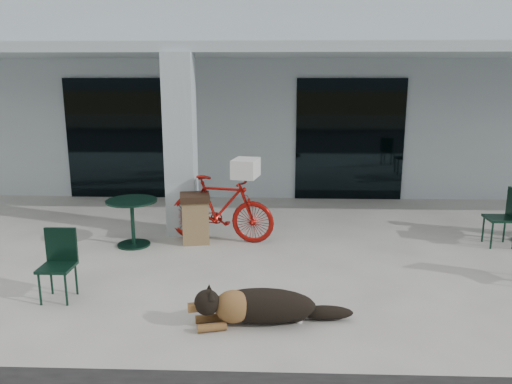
{
  "coord_description": "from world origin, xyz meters",
  "views": [
    {
      "loc": [
        0.11,
        -6.19,
        2.73
      ],
      "look_at": [
        -0.16,
        1.26,
        1.0
      ],
      "focal_mm": 35.0,
      "sensor_mm": 36.0,
      "label": 1
    }
  ],
  "objects_px": {
    "dog": "(263,304)",
    "cafe_chair_near": "(57,266)",
    "bicycle": "(220,209)",
    "trash_receptacle": "(195,218)",
    "cafe_chair_far_b": "(500,218)",
    "cafe_table_near": "(133,223)"
  },
  "relations": [
    {
      "from": "dog",
      "to": "cafe_chair_near",
      "type": "xyz_separation_m",
      "value": [
        -2.56,
        0.51,
        0.21
      ]
    },
    {
      "from": "bicycle",
      "to": "trash_receptacle",
      "type": "xyz_separation_m",
      "value": [
        -0.41,
        -0.1,
        -0.15
      ]
    },
    {
      "from": "bicycle",
      "to": "trash_receptacle",
      "type": "bearing_deg",
      "value": 115.49
    },
    {
      "from": "dog",
      "to": "cafe_chair_near",
      "type": "relative_size",
      "value": 1.55
    },
    {
      "from": "cafe_chair_far_b",
      "to": "trash_receptacle",
      "type": "bearing_deg",
      "value": -89.51
    },
    {
      "from": "dog",
      "to": "cafe_table_near",
      "type": "distance_m",
      "value": 3.4
    },
    {
      "from": "dog",
      "to": "trash_receptacle",
      "type": "relative_size",
      "value": 1.66
    },
    {
      "from": "bicycle",
      "to": "cafe_chair_far_b",
      "type": "xyz_separation_m",
      "value": [
        4.61,
        -0.1,
        -0.08
      ]
    },
    {
      "from": "cafe_chair_near",
      "to": "trash_receptacle",
      "type": "distance_m",
      "value": 2.67
    },
    {
      "from": "cafe_table_near",
      "to": "dog",
      "type": "bearing_deg",
      "value": -49.56
    },
    {
      "from": "cafe_table_near",
      "to": "trash_receptacle",
      "type": "relative_size",
      "value": 1.0
    },
    {
      "from": "bicycle",
      "to": "dog",
      "type": "distance_m",
      "value": 3.02
    },
    {
      "from": "cafe_chair_near",
      "to": "cafe_chair_far_b",
      "type": "distance_m",
      "value": 6.78
    },
    {
      "from": "trash_receptacle",
      "to": "dog",
      "type": "bearing_deg",
      "value": -66.79
    },
    {
      "from": "bicycle",
      "to": "trash_receptacle",
      "type": "relative_size",
      "value": 2.25
    },
    {
      "from": "dog",
      "to": "trash_receptacle",
      "type": "distance_m",
      "value": 3.05
    },
    {
      "from": "bicycle",
      "to": "dog",
      "type": "height_order",
      "value": "bicycle"
    },
    {
      "from": "bicycle",
      "to": "trash_receptacle",
      "type": "height_order",
      "value": "bicycle"
    },
    {
      "from": "dog",
      "to": "cafe_chair_far_b",
      "type": "xyz_separation_m",
      "value": [
        3.82,
        2.8,
        0.25
      ]
    },
    {
      "from": "cafe_table_near",
      "to": "bicycle",
      "type": "bearing_deg",
      "value": 12.73
    },
    {
      "from": "bicycle",
      "to": "cafe_chair_near",
      "type": "bearing_deg",
      "value": 155.24
    },
    {
      "from": "cafe_chair_far_b",
      "to": "trash_receptacle",
      "type": "relative_size",
      "value": 1.16
    }
  ]
}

